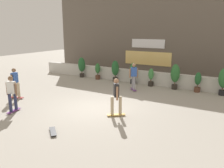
{
  "coord_description": "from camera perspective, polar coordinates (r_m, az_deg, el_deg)",
  "views": [
    {
      "loc": [
        5.95,
        -8.7,
        3.75
      ],
      "look_at": [
        0.0,
        1.5,
        0.9
      ],
      "focal_mm": 36.7,
      "sensor_mm": 36.0,
      "label": 1
    }
  ],
  "objects": [
    {
      "name": "potted_plant_7",
      "position": [
        14.56,
        26.02,
        1.01
      ],
      "size": [
        0.56,
        0.56,
        1.59
      ],
      "color": "black",
      "rests_on": "ground"
    },
    {
      "name": "building_backdrop",
      "position": [
        19.63,
        12.87,
        11.76
      ],
      "size": [
        20.0,
        2.08,
        6.5
      ],
      "color": "#60564C",
      "rests_on": "ground"
    },
    {
      "name": "potted_plant_5",
      "position": [
        14.99,
        15.47,
        2.29
      ],
      "size": [
        0.57,
        0.57,
        1.61
      ],
      "color": "#2D2823",
      "rests_on": "ground"
    },
    {
      "name": "skater_far_left",
      "position": [
        11.35,
        -23.67,
        -1.92
      ],
      "size": [
        0.54,
        0.82,
        1.7
      ],
      "color": "#72338C",
      "rests_on": "ground"
    },
    {
      "name": "potted_plant_2",
      "position": [
        16.61,
        0.8,
        3.67
      ],
      "size": [
        0.53,
        0.53,
        1.53
      ],
      "color": "#2D2823",
      "rests_on": "ground"
    },
    {
      "name": "skateboard_near_camera",
      "position": [
        8.9,
        -14.5,
        -11.36
      ],
      "size": [
        0.74,
        0.67,
        0.08
      ],
      "color": "black",
      "rests_on": "ground"
    },
    {
      "name": "potted_plant_6",
      "position": [
        14.76,
        20.59,
        0.6
      ],
      "size": [
        0.38,
        0.38,
        1.23
      ],
      "color": "brown",
      "rests_on": "ground"
    },
    {
      "name": "potted_plant_0",
      "position": [
        18.28,
        -7.57,
        4.55
      ],
      "size": [
        0.55,
        0.55,
        1.58
      ],
      "color": "#2D2823",
      "rests_on": "ground"
    },
    {
      "name": "ground_plane",
      "position": [
        11.19,
        -3.9,
        -6.04
      ],
      "size": [
        48.0,
        48.0,
        0.0
      ],
      "primitive_type": "plane",
      "color": "#A8A093"
    },
    {
      "name": "potted_plant_3",
      "position": [
        15.98,
        5.27,
        3.06
      ],
      "size": [
        0.5,
        0.5,
        1.47
      ],
      "color": "black",
      "rests_on": "ground"
    },
    {
      "name": "skater_by_wall_right",
      "position": [
        13.53,
        -23.03,
        0.48
      ],
      "size": [
        0.82,
        0.54,
        1.7
      ],
      "color": "maroon",
      "rests_on": "ground"
    },
    {
      "name": "potted_plant_4",
      "position": [
        15.52,
        9.68,
        1.77
      ],
      "size": [
        0.36,
        0.36,
        1.19
      ],
      "color": "#2D2823",
      "rests_on": "ground"
    },
    {
      "name": "potted_plant_1",
      "position": [
        17.45,
        -3.6,
        3.35
      ],
      "size": [
        0.38,
        0.38,
        1.23
      ],
      "color": "brown",
      "rests_on": "ground"
    },
    {
      "name": "planter_wall",
      "position": [
        16.2,
        8.05,
        1.67
      ],
      "size": [
        18.0,
        0.4,
        0.9
      ],
      "primitive_type": "cube",
      "color": "beige",
      "rests_on": "ground"
    },
    {
      "name": "skater_far_right",
      "position": [
        14.22,
        5.41,
        2.11
      ],
      "size": [
        0.67,
        0.74,
        1.7
      ],
      "color": "#72338C",
      "rests_on": "ground"
    },
    {
      "name": "skater_foreground",
      "position": [
        9.92,
        1.06,
        -2.88
      ],
      "size": [
        0.75,
        0.65,
        1.7
      ],
      "color": "#BF8C26",
      "rests_on": "ground"
    }
  ]
}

